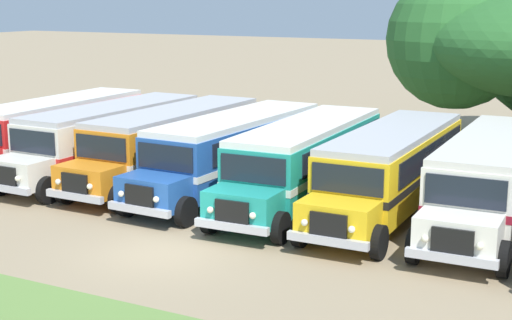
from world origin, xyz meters
name	(u,v)px	position (x,y,z in m)	size (l,w,h in m)	color
ground_plane	(161,252)	(0.00, 0.00, 0.00)	(220.00, 220.00, 0.00)	#937F60
parked_bus_slot_0	(56,128)	(-10.96, 7.84, 1.58)	(2.89, 10.87, 2.82)	red
parked_bus_slot_1	(109,136)	(-7.67, 7.44, 1.58)	(2.91, 10.87, 2.82)	silver
parked_bus_slot_2	(172,141)	(-4.74, 7.71, 1.58)	(2.87, 10.86, 2.82)	orange
parked_bus_slot_3	(234,149)	(-1.71, 7.39, 1.58)	(3.05, 10.89, 2.82)	#23519E
parked_bus_slot_4	(306,158)	(1.38, 7.15, 1.58)	(2.98, 10.88, 2.82)	teal
parked_bus_slot_5	(391,166)	(4.53, 7.25, 1.58)	(2.75, 10.85, 2.82)	yellow
parked_bus_slot_6	(491,176)	(7.82, 7.40, 1.58)	(2.91, 10.87, 2.82)	silver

